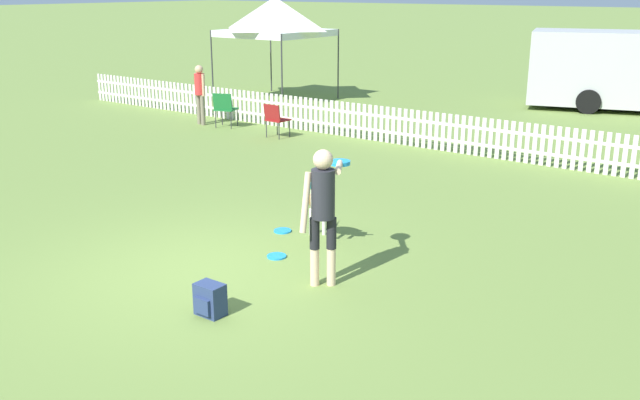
{
  "coord_description": "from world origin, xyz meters",
  "views": [
    {
      "loc": [
        6.18,
        -5.89,
        3.49
      ],
      "look_at": [
        0.88,
        1.23,
        0.8
      ],
      "focal_mm": 40.0,
      "sensor_mm": 36.0,
      "label": 1
    }
  ],
  "objects_px": {
    "frisbee_near_dog": "(277,256)",
    "equipment_trailer": "(612,68)",
    "leaping_dog": "(318,200)",
    "canopy_tent_secondary": "(275,17)",
    "folding_chair_center": "(275,118)",
    "backpack_on_grass": "(210,300)",
    "handler_person": "(324,201)",
    "folding_chair_blue_left": "(225,107)",
    "frisbee_near_handler": "(283,231)",
    "spectator_standing": "(200,89)"
  },
  "relations": [
    {
      "from": "canopy_tent_secondary",
      "to": "frisbee_near_dog",
      "type": "bearing_deg",
      "value": -49.98
    },
    {
      "from": "spectator_standing",
      "to": "equipment_trailer",
      "type": "height_order",
      "value": "equipment_trailer"
    },
    {
      "from": "frisbee_near_handler",
      "to": "equipment_trailer",
      "type": "distance_m",
      "value": 14.13
    },
    {
      "from": "folding_chair_blue_left",
      "to": "spectator_standing",
      "type": "xyz_separation_m",
      "value": [
        -0.79,
        -0.06,
        0.38
      ]
    },
    {
      "from": "folding_chair_center",
      "to": "spectator_standing",
      "type": "xyz_separation_m",
      "value": [
        -2.63,
        0.12,
        0.43
      ]
    },
    {
      "from": "leaping_dog",
      "to": "canopy_tent_secondary",
      "type": "height_order",
      "value": "canopy_tent_secondary"
    },
    {
      "from": "folding_chair_center",
      "to": "spectator_standing",
      "type": "relative_size",
      "value": 0.53
    },
    {
      "from": "frisbee_near_dog",
      "to": "spectator_standing",
      "type": "relative_size",
      "value": 0.17
    },
    {
      "from": "frisbee_near_handler",
      "to": "backpack_on_grass",
      "type": "relative_size",
      "value": 0.71
    },
    {
      "from": "folding_chair_blue_left",
      "to": "folding_chair_center",
      "type": "height_order",
      "value": "folding_chair_blue_left"
    },
    {
      "from": "folding_chair_blue_left",
      "to": "equipment_trailer",
      "type": "distance_m",
      "value": 11.24
    },
    {
      "from": "leaping_dog",
      "to": "backpack_on_grass",
      "type": "xyz_separation_m",
      "value": [
        0.43,
        -2.57,
        -0.45
      ]
    },
    {
      "from": "folding_chair_blue_left",
      "to": "folding_chair_center",
      "type": "bearing_deg",
      "value": 153.4
    },
    {
      "from": "leaping_dog",
      "to": "equipment_trailer",
      "type": "bearing_deg",
      "value": -129.11
    },
    {
      "from": "frisbee_near_dog",
      "to": "canopy_tent_secondary",
      "type": "relative_size",
      "value": 0.08
    },
    {
      "from": "backpack_on_grass",
      "to": "canopy_tent_secondary",
      "type": "relative_size",
      "value": 0.12
    },
    {
      "from": "folding_chair_center",
      "to": "folding_chair_blue_left",
      "type": "bearing_deg",
      "value": -5.06
    },
    {
      "from": "frisbee_near_handler",
      "to": "leaping_dog",
      "type": "bearing_deg",
      "value": -3.87
    },
    {
      "from": "handler_person",
      "to": "folding_chair_center",
      "type": "height_order",
      "value": "handler_person"
    },
    {
      "from": "handler_person",
      "to": "folding_chair_blue_left",
      "type": "distance_m",
      "value": 10.22
    },
    {
      "from": "folding_chair_center",
      "to": "backpack_on_grass",
      "type": "bearing_deg",
      "value": 126.47
    },
    {
      "from": "backpack_on_grass",
      "to": "folding_chair_blue_left",
      "type": "relative_size",
      "value": 0.41
    },
    {
      "from": "leaping_dog",
      "to": "canopy_tent_secondary",
      "type": "xyz_separation_m",
      "value": [
        -8.89,
        9.67,
        1.93
      ]
    },
    {
      "from": "canopy_tent_secondary",
      "to": "equipment_trailer",
      "type": "height_order",
      "value": "canopy_tent_secondary"
    },
    {
      "from": "leaping_dog",
      "to": "spectator_standing",
      "type": "xyz_separation_m",
      "value": [
        -7.76,
        5.29,
        0.29
      ]
    },
    {
      "from": "leaping_dog",
      "to": "backpack_on_grass",
      "type": "height_order",
      "value": "leaping_dog"
    },
    {
      "from": "folding_chair_blue_left",
      "to": "spectator_standing",
      "type": "height_order",
      "value": "spectator_standing"
    },
    {
      "from": "leaping_dog",
      "to": "backpack_on_grass",
      "type": "relative_size",
      "value": 2.88
    },
    {
      "from": "canopy_tent_secondary",
      "to": "folding_chair_center",
      "type": "bearing_deg",
      "value": -50.16
    },
    {
      "from": "handler_person",
      "to": "leaping_dog",
      "type": "xyz_separation_m",
      "value": [
        -0.92,
        1.13,
        -0.43
      ]
    },
    {
      "from": "leaping_dog",
      "to": "frisbee_near_dog",
      "type": "bearing_deg",
      "value": 43.76
    },
    {
      "from": "frisbee_near_dog",
      "to": "equipment_trailer",
      "type": "xyz_separation_m",
      "value": [
        0.15,
        14.9,
        1.17
      ]
    },
    {
      "from": "equipment_trailer",
      "to": "folding_chair_center",
      "type": "bearing_deg",
      "value": -137.06
    },
    {
      "from": "folding_chair_center",
      "to": "canopy_tent_secondary",
      "type": "xyz_separation_m",
      "value": [
        -3.76,
        4.51,
        2.07
      ]
    },
    {
      "from": "backpack_on_grass",
      "to": "folding_chair_blue_left",
      "type": "distance_m",
      "value": 10.84
    },
    {
      "from": "backpack_on_grass",
      "to": "spectator_standing",
      "type": "bearing_deg",
      "value": 136.2
    },
    {
      "from": "handler_person",
      "to": "backpack_on_grass",
      "type": "bearing_deg",
      "value": -147.91
    },
    {
      "from": "backpack_on_grass",
      "to": "folding_chair_blue_left",
      "type": "bearing_deg",
      "value": 133.05
    },
    {
      "from": "frisbee_near_handler",
      "to": "spectator_standing",
      "type": "height_order",
      "value": "spectator_standing"
    },
    {
      "from": "canopy_tent_secondary",
      "to": "folding_chair_blue_left",
      "type": "bearing_deg",
      "value": -66.0
    },
    {
      "from": "backpack_on_grass",
      "to": "equipment_trailer",
      "type": "height_order",
      "value": "equipment_trailer"
    },
    {
      "from": "leaping_dog",
      "to": "equipment_trailer",
      "type": "relative_size",
      "value": 0.19
    },
    {
      "from": "handler_person",
      "to": "leaping_dog",
      "type": "relative_size",
      "value": 1.6
    },
    {
      "from": "folding_chair_blue_left",
      "to": "frisbee_near_handler",
      "type": "bearing_deg",
      "value": 118.98
    },
    {
      "from": "frisbee_near_handler",
      "to": "folding_chair_blue_left",
      "type": "xyz_separation_m",
      "value": [
        -6.27,
        5.3,
        0.52
      ]
    },
    {
      "from": "handler_person",
      "to": "frisbee_near_dog",
      "type": "relative_size",
      "value": 6.49
    },
    {
      "from": "handler_person",
      "to": "frisbee_near_dog",
      "type": "distance_m",
      "value": 1.5
    },
    {
      "from": "backpack_on_grass",
      "to": "canopy_tent_secondary",
      "type": "xyz_separation_m",
      "value": [
        -9.32,
        12.24,
        2.37
      ]
    },
    {
      "from": "leaping_dog",
      "to": "spectator_standing",
      "type": "height_order",
      "value": "spectator_standing"
    },
    {
      "from": "leaping_dog",
      "to": "spectator_standing",
      "type": "relative_size",
      "value": 0.69
    }
  ]
}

